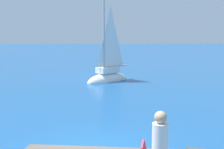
% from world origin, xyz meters
% --- Properties ---
extents(sailboat_near, '(3.58, 3.33, 6.95)m').
position_xyz_m(sailboat_near, '(0.69, 13.01, 0.38)').
color(sailboat_near, white).
rests_on(sailboat_near, ground).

